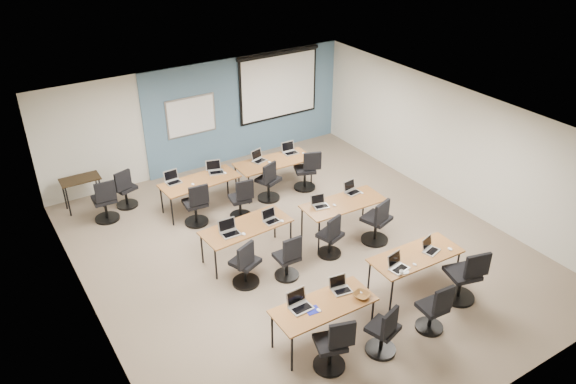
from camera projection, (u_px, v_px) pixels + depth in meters
floor at (300, 250)px, 11.26m from camera, size 8.00×9.00×0.02m
ceiling at (302, 125)px, 9.94m from camera, size 8.00×9.00×0.02m
wall_back at (201, 117)px, 13.92m from camera, size 8.00×0.04×2.70m
wall_front at (492, 335)px, 7.28m from camera, size 8.00×0.04×2.70m
wall_left at (87, 259)px, 8.74m from camera, size 0.04×9.00×2.70m
wall_right at (451, 145)px, 12.46m from camera, size 0.04×9.00×2.70m
blue_accent_panel at (246, 107)px, 14.48m from camera, size 5.50×0.04×2.70m
whiteboard at (191, 116)px, 13.67m from camera, size 1.28×0.03×0.98m
projector_screen at (279, 82)px, 14.61m from camera, size 2.40×0.10×1.82m
training_table_front_left at (324, 307)px, 8.75m from camera, size 1.66×0.69×0.73m
training_table_front_right at (416, 257)px, 9.90m from camera, size 1.70×0.71×0.73m
training_table_mid_left at (246, 228)px, 10.72m from camera, size 1.75×0.73×0.73m
training_table_mid_right at (343, 204)px, 11.50m from camera, size 1.74×0.73×0.73m
training_table_back_left at (200, 182)px, 12.33m from camera, size 1.74×0.72×0.73m
training_table_back_right at (274, 163)px, 13.17m from camera, size 1.83×0.76×0.73m
laptop_0 at (299, 304)px, 8.65m from camera, size 0.35×0.30×0.26m
mouse_0 at (319, 310)px, 8.60m from camera, size 0.07×0.10×0.03m
task_chair_0 at (333, 348)px, 8.36m from camera, size 0.51×0.50×0.98m
laptop_1 at (340, 287)px, 9.01m from camera, size 0.30×0.26×0.23m
mouse_1 at (361, 292)px, 8.98m from camera, size 0.08×0.10×0.03m
task_chair_1 at (384, 334)px, 8.63m from camera, size 0.50×0.49×0.97m
laptop_2 at (397, 265)px, 9.52m from camera, size 0.32×0.28×0.25m
mouse_2 at (415, 264)px, 9.62m from camera, size 0.06×0.09×0.03m
task_chair_2 at (434, 312)px, 9.09m from camera, size 0.46×0.46×0.95m
laptop_3 at (430, 248)px, 9.97m from camera, size 0.30×0.26×0.23m
mouse_3 at (450, 249)px, 10.01m from camera, size 0.07×0.11×0.04m
task_chair_3 at (464, 280)px, 9.74m from camera, size 0.58×0.58×1.05m
laptop_4 at (229, 230)px, 10.45m from camera, size 0.35×0.29×0.26m
mouse_4 at (244, 234)px, 10.44m from camera, size 0.08×0.11×0.04m
task_chair_4 at (246, 267)px, 10.11m from camera, size 0.53×0.50×0.98m
laptop_5 at (271, 218)px, 10.83m from camera, size 0.30×0.26×0.23m
mouse_5 at (282, 221)px, 10.83m from camera, size 0.09×0.12×0.04m
task_chair_5 at (288, 261)px, 10.30m from camera, size 0.46×0.46×0.95m
laptop_6 at (320, 203)px, 11.32m from camera, size 0.30×0.26×0.23m
mouse_6 at (335, 205)px, 11.35m from camera, size 0.07×0.11×0.04m
task_chair_6 at (331, 239)px, 10.91m from camera, size 0.48×0.47×0.96m
laptop_7 at (352, 190)px, 11.82m from camera, size 0.31×0.27×0.24m
mouse_7 at (362, 193)px, 11.79m from camera, size 0.08×0.10×0.03m
task_chair_7 at (377, 224)px, 11.30m from camera, size 0.57×0.56×1.04m
laptop_8 at (173, 180)px, 12.21m from camera, size 0.33×0.28×0.25m
mouse_8 at (193, 184)px, 12.13m from camera, size 0.07×0.10×0.03m
task_chair_8 at (197, 207)px, 11.92m from camera, size 0.52×0.52×1.00m
laptop_9 at (215, 169)px, 12.63m from camera, size 0.34×0.29×0.26m
mouse_9 at (225, 173)px, 12.59m from camera, size 0.09×0.11×0.04m
task_chair_9 at (241, 202)px, 12.15m from camera, size 0.48×0.48×0.96m
laptop_10 at (258, 158)px, 13.13m from camera, size 0.32×0.27×0.24m
mouse_10 at (269, 162)px, 13.06m from camera, size 0.07×0.11×0.04m
task_chair_10 at (269, 184)px, 12.82m from camera, size 0.55×0.52×1.00m
laptop_11 at (290, 150)px, 13.51m from camera, size 0.34×0.29×0.26m
mouse_11 at (304, 153)px, 13.48m from camera, size 0.09×0.11×0.03m
task_chair_11 at (307, 173)px, 13.29m from camera, size 0.54×0.52×1.00m
blue_mousepad at (313, 310)px, 8.61m from camera, size 0.23×0.20×0.01m
snack_bowl at (362, 295)px, 8.87m from camera, size 0.39×0.39×0.08m
snack_plate at (404, 271)px, 9.46m from camera, size 0.18×0.18×0.01m
coffee_cup at (401, 273)px, 9.36m from camera, size 0.08×0.08×0.06m
utility_table at (81, 183)px, 12.39m from camera, size 0.84×0.47×0.75m
spare_chair_a at (125, 192)px, 12.55m from camera, size 0.50×0.48×0.97m
spare_chair_b at (106, 204)px, 12.04m from camera, size 0.53×0.53×1.01m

